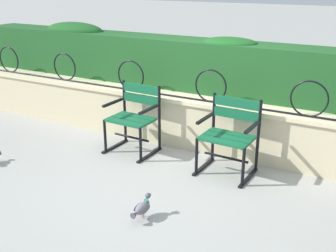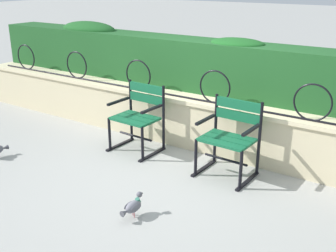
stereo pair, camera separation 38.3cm
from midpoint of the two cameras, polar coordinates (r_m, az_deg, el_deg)
The scene contains 7 objects.
ground_plane at distance 4.76m, azimuth 1.34°, elevation -6.78°, with size 60.00×60.00×0.00m, color #9E9E99.
stone_wall at distance 5.39m, azimuth 6.79°, elevation 0.30°, with size 8.23×0.41×0.66m.
iron_arch_fence at distance 5.33m, azimuth 3.56°, elevation 5.83°, with size 7.68×0.02×0.42m.
hedge_row at distance 5.60m, azimuth 9.04°, elevation 8.35°, with size 8.07×0.55×0.80m.
park_chair_left at distance 5.28m, azimuth -2.01°, elevation 1.47°, with size 0.62×0.55×0.86m.
park_chair_right at distance 4.69m, azimuth 10.94°, elevation -1.36°, with size 0.62×0.55×0.86m.
pigeon_near_chairs at distance 3.94m, azimuth -2.05°, elevation -11.12°, with size 0.11×0.29×0.22m.
Camera 2 is at (2.41, -3.50, 2.16)m, focal length 43.99 mm.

